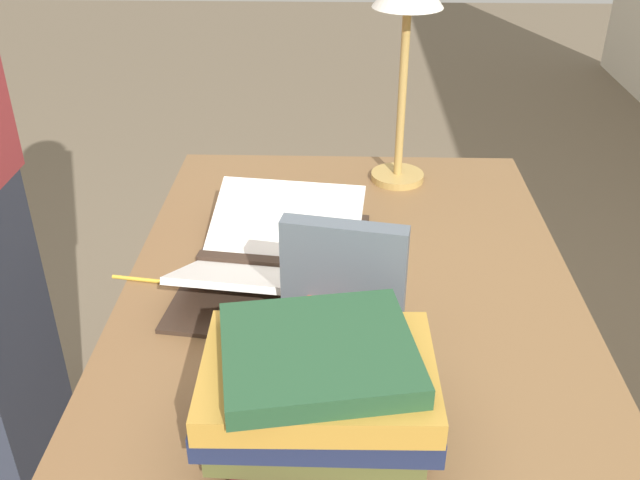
% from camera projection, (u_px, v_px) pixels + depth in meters
% --- Properties ---
extents(reading_desk, '(1.17, 0.79, 0.77)m').
position_uv_depth(reading_desk, '(349.00, 346.00, 1.28)').
color(reading_desk, brown).
rests_on(reading_desk, ground_plane).
extents(open_book, '(0.47, 0.35, 0.09)m').
position_uv_depth(open_book, '(276.00, 257.00, 1.28)').
color(open_book, '#38281E').
rests_on(open_book, reading_desk).
extents(book_stack_tall, '(0.24, 0.29, 0.17)m').
position_uv_depth(book_stack_tall, '(318.00, 395.00, 0.88)').
color(book_stack_tall, maroon).
rests_on(book_stack_tall, reading_desk).
extents(book_standing_upright, '(0.06, 0.18, 0.22)m').
position_uv_depth(book_standing_upright, '(343.00, 289.00, 1.04)').
color(book_standing_upright, slate).
rests_on(book_standing_upright, reading_desk).
extents(reading_lamp, '(0.14, 0.14, 0.48)m').
position_uv_depth(reading_lamp, '(407.00, 9.00, 1.43)').
color(reading_lamp, tan).
rests_on(reading_lamp, reading_desk).
extents(coffee_mug, '(0.11, 0.07, 0.10)m').
position_uv_depth(coffee_mug, '(328.00, 331.00, 1.05)').
color(coffee_mug, '#B74238').
rests_on(coffee_mug, reading_desk).
extents(pencil, '(0.03, 0.17, 0.01)m').
position_uv_depth(pencil, '(157.00, 281.00, 1.25)').
color(pencil, gold).
rests_on(pencil, reading_desk).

